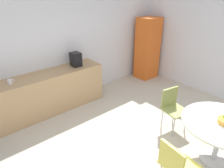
# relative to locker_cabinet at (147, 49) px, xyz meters

# --- Properties ---
(ground_plane) EXTENTS (6.00, 6.00, 0.00)m
(ground_plane) POSITION_rel_locker_cabinet_xyz_m (-2.55, -2.55, -0.90)
(ground_plane) COLOR beige
(wall_back) EXTENTS (6.00, 0.10, 2.60)m
(wall_back) POSITION_rel_locker_cabinet_xyz_m (-2.55, 0.45, 0.40)
(wall_back) COLOR silver
(wall_back) RESTS_ON ground_plane
(counter_block) EXTENTS (2.54, 0.60, 0.90)m
(counter_block) POSITION_rel_locker_cabinet_xyz_m (-3.15, 0.10, -0.45)
(counter_block) COLOR tan
(counter_block) RESTS_ON ground_plane
(locker_cabinet) EXTENTS (0.60, 0.50, 1.80)m
(locker_cabinet) POSITION_rel_locker_cabinet_xyz_m (0.00, 0.00, 0.00)
(locker_cabinet) COLOR orange
(locker_cabinet) RESTS_ON ground_plane
(round_table) EXTENTS (1.21, 1.21, 0.75)m
(round_table) POSITION_rel_locker_cabinet_xyz_m (-1.77, -3.03, -0.27)
(round_table) COLOR silver
(round_table) RESTS_ON ground_plane
(chair_olive) EXTENTS (0.49, 0.49, 0.83)m
(chair_olive) POSITION_rel_locker_cabinet_xyz_m (-1.58, -2.03, -0.38)
(chair_olive) COLOR silver
(chair_olive) RESTS_ON ground_plane
(chair_yellow) EXTENTS (0.47, 0.47, 0.83)m
(chair_yellow) POSITION_rel_locker_cabinet_xyz_m (-2.79, -2.91, -0.38)
(chair_yellow) COLOR silver
(chair_yellow) RESTS_ON ground_plane
(mug_white) EXTENTS (0.13, 0.08, 0.09)m
(mug_white) POSITION_rel_locker_cabinet_xyz_m (-3.86, 0.07, 0.05)
(mug_white) COLOR white
(mug_white) RESTS_ON counter_block
(coffee_maker) EXTENTS (0.20, 0.24, 0.32)m
(coffee_maker) POSITION_rel_locker_cabinet_xyz_m (-2.39, 0.10, 0.16)
(coffee_maker) COLOR black
(coffee_maker) RESTS_ON counter_block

